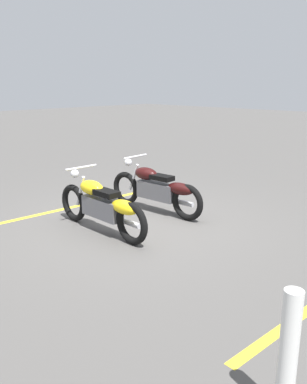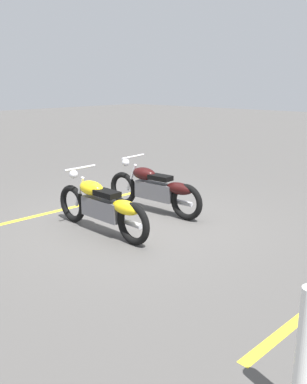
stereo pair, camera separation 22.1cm
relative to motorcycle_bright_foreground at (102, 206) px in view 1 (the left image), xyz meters
The scene contains 5 objects.
ground_plane 0.84m from the motorcycle_bright_foreground, 90.56° to the left, with size 60.00×60.00×0.00m, color #514F4C.
motorcycle_bright_foreground is the anchor object (origin of this frame).
motorcycle_dark_foreground 1.42m from the motorcycle_bright_foreground, 94.91° to the left, with size 2.23×0.62×1.04m.
bollard_post 4.29m from the motorcycle_bright_foreground, 20.89° to the right, with size 0.14×0.14×1.04m, color white.
parking_stripe_near 1.72m from the motorcycle_bright_foreground, 159.68° to the left, with size 3.20×0.12×0.01m, color yellow.
Camera 1 is at (5.08, -4.70, 2.41)m, focal length 38.28 mm.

